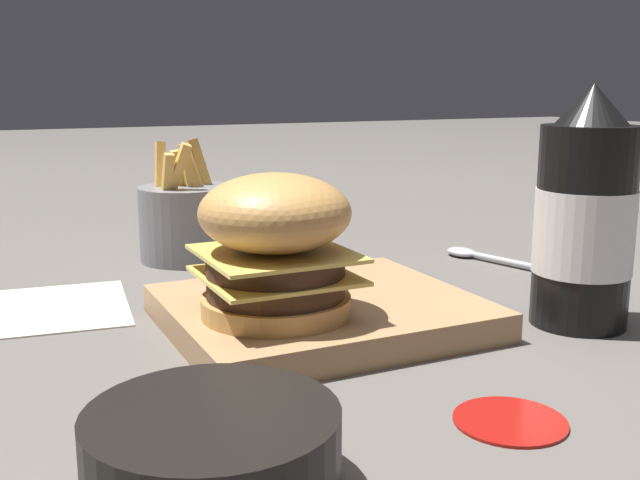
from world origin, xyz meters
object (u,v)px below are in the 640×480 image
object	(u,v)px
serving_board	(320,312)
side_bowl	(213,449)
spoon	(480,256)
burger	(275,244)
fries_basket	(186,221)
ketchup_bottle	(584,220)

from	to	relation	value
serving_board	side_bowl	xyz separation A→B (m)	(0.16, 0.21, 0.01)
side_bowl	spoon	world-z (taller)	side_bowl
burger	side_bowl	world-z (taller)	burger
burger	spoon	bearing A→B (deg)	-153.32
burger	spoon	world-z (taller)	burger
serving_board	fries_basket	world-z (taller)	fries_basket
ketchup_bottle	side_bowl	xyz separation A→B (m)	(0.36, 0.12, -0.07)
burger	ketchup_bottle	size ratio (longest dim) A/B	0.58
burger	side_bowl	distance (m)	0.22
ketchup_bottle	side_bowl	world-z (taller)	ketchup_bottle
serving_board	side_bowl	world-z (taller)	side_bowl
serving_board	spoon	size ratio (longest dim) A/B	1.61
fries_basket	ketchup_bottle	bearing A→B (deg)	121.96
burger	side_bowl	size ratio (longest dim) A/B	0.91
ketchup_bottle	spoon	world-z (taller)	ketchup_bottle
serving_board	ketchup_bottle	distance (m)	0.23
serving_board	spoon	xyz separation A→B (m)	(-0.27, -0.14, -0.01)
serving_board	ketchup_bottle	bearing A→B (deg)	156.24
fries_basket	burger	bearing A→B (deg)	86.95
side_bowl	spoon	xyz separation A→B (m)	(-0.43, -0.35, -0.02)
serving_board	burger	world-z (taller)	burger
fries_basket	spoon	distance (m)	0.34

